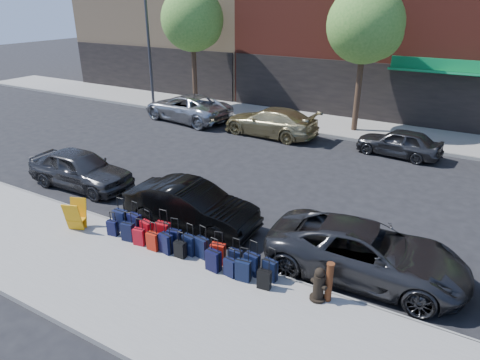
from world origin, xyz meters
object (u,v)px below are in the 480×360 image
Objects in this scene: car_near_0 at (80,169)px; car_near_1 at (191,206)px; suitcase_front_5 at (189,245)px; fire_hydrant at (319,285)px; bollard at (329,281)px; car_far_1 at (270,122)px; tree_center at (368,27)px; car_near_2 at (366,252)px; car_far_2 at (399,142)px; car_far_0 at (187,107)px; tree_left at (194,21)px; streetlight at (150,33)px; display_rack at (76,215)px.

car_near_0 reaches higher than car_near_1.
fire_hydrant is (3.80, -0.05, 0.11)m from suitcase_front_5.
car_far_1 is (-7.25, 11.52, 0.06)m from bollard.
tree_center is 13.74m from car_near_1.
car_near_2 reaches higher than car_far_2.
car_far_0 is (-8.87, 11.82, 0.33)m from suitcase_front_5.
tree_left reaches higher than car_far_1.
streetlight reaches higher than bollard.
tree_center is 1.69× the size of car_near_0.
streetlight reaches higher than car_far_1.
car_far_1 is (6.67, -2.78, -4.67)m from tree_left.
car_far_2 reaches higher than fire_hydrant.
car_far_0 is at bearing 49.48° from car_near_2.
car_near_0 reaches higher than bollard.
display_rack is 0.17× the size of car_far_0.
tree_center is at bearing 0.00° from tree_left.
tree_left is at bearing 91.44° from display_rack.
tree_center reaches higher than bollard.
tree_left is at bearing 180.00° from tree_center.
fire_hydrant is 0.20× the size of car_near_0.
car_near_2 is 0.92× the size of car_far_0.
car_near_1 is 12.93m from car_far_0.
streetlight is 5.86m from car_far_0.
car_far_0 is (-9.45, -2.52, -4.64)m from tree_center.
car_near_2 is (5.46, 0.13, -0.01)m from car_near_1.
car_near_2 is at bearing -91.12° from car_near_1.
display_rack is 0.21× the size of car_near_1.
streetlight is 13.86m from car_near_0.
streetlight is at bearing -99.33° from car_far_1.
car_near_0 is 10.99m from car_near_2.
tree_left is at bearing -109.74° from car_far_1.
car_near_1 is (-1.61, -12.81, -4.70)m from tree_center.
tree_center is 13.48m from streetlight.
car_near_1 is 1.16× the size of car_far_2.
bollard is 1.68m from car_near_2.
fire_hydrant is at bearing 156.55° from car_near_2.
tree_center is 7.79× the size of display_rack.
car_near_0 is 1.15× the size of car_far_2.
bollard is 11.68m from car_far_2.
display_rack is 3.70m from car_near_0.
car_far_2 reaches higher than bollard.
display_rack is (-3.86, -0.59, 0.17)m from suitcase_front_5.
fire_hydrant is 0.85× the size of bollard.
car_far_0 reaches higher than fire_hydrant.
fire_hydrant is 5.08m from car_near_1.
tree_center is 7.08× the size of bollard.
car_near_0 reaches higher than fire_hydrant.
car_far_2 is (9.82, 9.76, -0.09)m from car_near_0.
car_near_1 is at bearing -97.18° from tree_center.
car_near_2 reaches higher than fire_hydrant.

